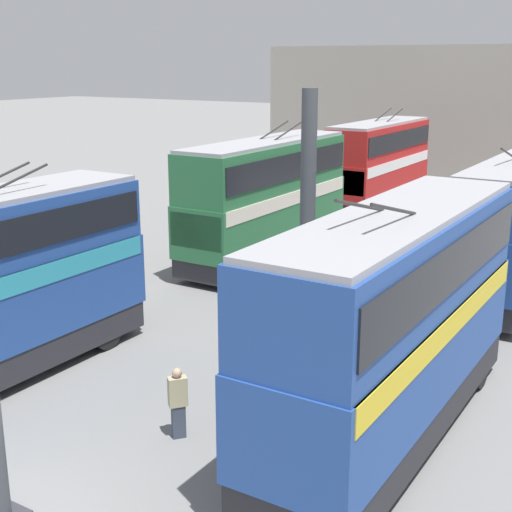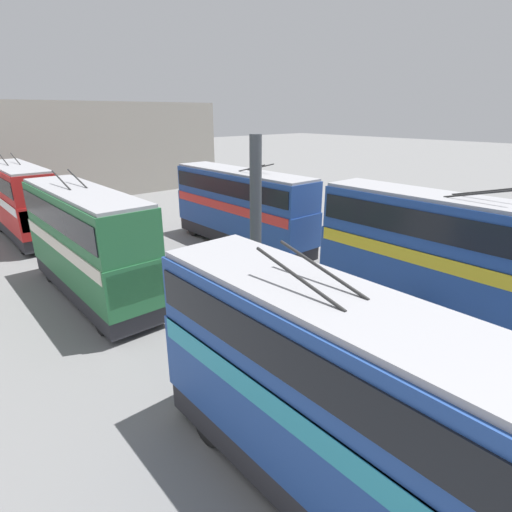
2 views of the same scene
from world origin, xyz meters
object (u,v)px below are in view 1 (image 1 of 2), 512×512
(bus_left_near, at_px, (395,312))
(bus_right_mid, at_px, (266,193))
(oil_drum, at_px, (280,277))
(bus_right_far, at_px, (379,160))
(person_aisle_midway, at_px, (178,401))
(person_by_left_row, at_px, (300,385))

(bus_left_near, bearing_deg, bus_right_mid, 41.68)
(bus_right_mid, bearing_deg, bus_left_near, -138.32)
(bus_right_mid, relative_size, oil_drum, 10.74)
(bus_right_far, bearing_deg, oil_drum, -170.65)
(bus_right_far, relative_size, oil_drum, 10.09)
(bus_right_mid, height_order, person_aisle_midway, bus_right_mid)
(bus_right_mid, bearing_deg, bus_right_far, 0.00)
(person_aisle_midway, relative_size, oil_drum, 1.81)
(bus_right_mid, relative_size, person_by_left_row, 6.10)
(person_by_left_row, bearing_deg, bus_right_far, 43.82)
(bus_right_mid, height_order, oil_drum, bus_right_mid)
(bus_left_near, distance_m, bus_right_far, 25.74)
(bus_right_far, bearing_deg, person_by_left_row, -161.67)
(bus_right_mid, distance_m, oil_drum, 4.77)
(bus_right_far, bearing_deg, bus_left_near, -156.96)
(bus_left_near, distance_m, person_aisle_midway, 5.21)
(bus_right_mid, xyz_separation_m, bus_right_far, (12.37, 0.00, -0.05))
(person_by_left_row, xyz_separation_m, person_aisle_midway, (-2.23, 1.91, 0.03))
(bus_right_far, relative_size, person_by_left_row, 5.73)
(oil_drum, bearing_deg, person_aisle_midway, -161.96)
(bus_right_far, relative_size, person_aisle_midway, 5.57)
(person_by_left_row, relative_size, oil_drum, 1.76)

